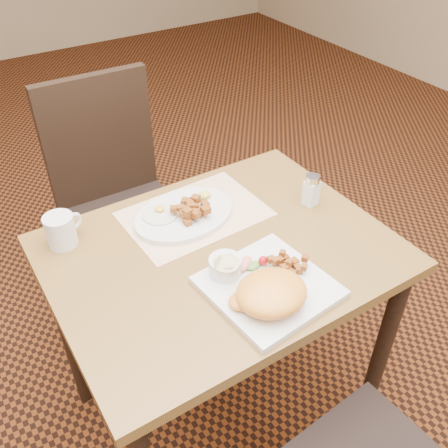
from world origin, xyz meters
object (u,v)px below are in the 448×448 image
chair_far (117,193)px  plate_oval (184,215)px  table (221,278)px  coffee_mug (61,230)px  salt_shaker (311,190)px  plate_square (268,287)px

chair_far → plate_oval: (0.02, -0.52, 0.22)m
chair_far → table: bearing=94.1°
plate_oval → coffee_mug: size_ratio=2.80×
table → plate_oval: (-0.02, 0.17, 0.12)m
plate_oval → salt_shaker: bearing=-21.8°
salt_shaker → coffee_mug: salt_shaker is taller
table → coffee_mug: (-0.35, 0.25, 0.15)m
plate_oval → coffee_mug: coffee_mug is taller
plate_square → coffee_mug: coffee_mug is taller
plate_square → salt_shaker: 0.39m
salt_shaker → plate_oval: bearing=158.2°
chair_far → plate_oval: bearing=93.3°
table → plate_oval: size_ratio=2.96×
chair_far → salt_shaker: 0.81m
chair_far → coffee_mug: (-0.31, -0.45, 0.26)m
plate_oval → salt_shaker: 0.38m
table → coffee_mug: 0.46m
table → plate_square: plate_square is taller
plate_square → chair_far: bearing=93.7°
plate_oval → chair_far: bearing=92.5°
plate_square → plate_oval: bearing=95.6°
table → salt_shaker: 0.37m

